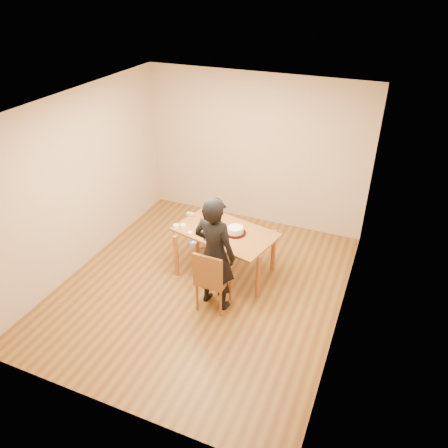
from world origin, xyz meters
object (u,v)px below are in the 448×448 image
at_px(dining_chair, 214,279).
at_px(cake_plate, 235,233).
at_px(person, 215,254).
at_px(cake, 235,230).
at_px(dining_table, 225,232).

distance_m(dining_chair, cake_plate, 0.83).
distance_m(dining_chair, person, 0.40).
height_order(dining_chair, cake, cake).
distance_m(dining_table, cake_plate, 0.17).
distance_m(dining_table, person, 0.75).
height_order(dining_table, person, person).
bearing_deg(dining_table, dining_chair, -65.52).
relative_size(dining_table, dining_chair, 3.55).
xyz_separation_m(cake, person, (-0.01, -0.73, 0.04)).
distance_m(cake_plate, cake, 0.05).
bearing_deg(person, dining_table, -69.65).
bearing_deg(person, dining_chair, 98.74).
distance_m(cake, person, 0.73).
distance_m(cake_plate, person, 0.73).
bearing_deg(cake_plate, person, -91.02).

